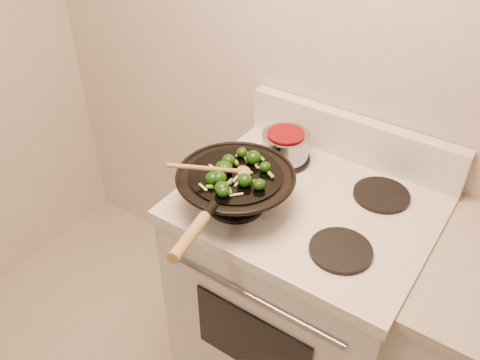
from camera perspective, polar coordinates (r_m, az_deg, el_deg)
The scene contains 5 objects.
stove at distance 1.95m, azimuth 6.71°, elevation -12.50°, with size 0.78×0.67×1.08m.
wok at distance 1.55m, azimuth -0.54°, elevation -0.86°, with size 0.36×0.59×0.17m.
stirfry at distance 1.50m, azimuth -0.70°, elevation 0.87°, with size 0.21×0.25×0.04m.
wooden_spoon at distance 1.49m, azimuth -2.03°, elevation 1.17°, with size 0.19×0.21×0.08m.
saucepan at distance 1.76m, azimuth 5.08°, elevation 3.87°, with size 0.16×0.27×0.10m.
Camera 1 is at (0.23, 0.02, 1.95)m, focal length 38.00 mm.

